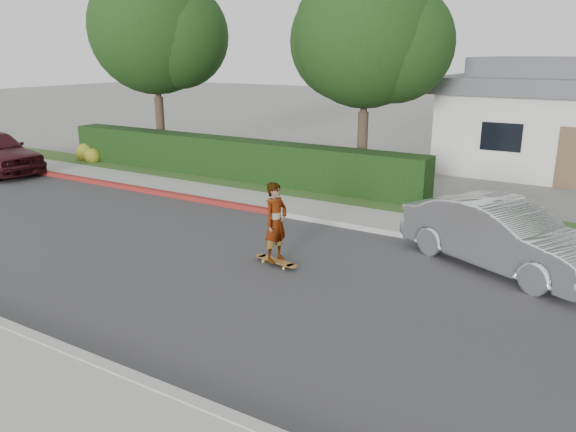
% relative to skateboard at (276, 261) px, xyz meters
% --- Properties ---
extents(ground, '(120.00, 120.00, 0.00)m').
position_rel_skateboard_xyz_m(ground, '(-3.20, -0.80, -0.10)').
color(ground, slate).
rests_on(ground, ground).
extents(road, '(60.00, 8.00, 0.01)m').
position_rel_skateboard_xyz_m(road, '(-3.20, -0.80, -0.10)').
color(road, '#2D2D30').
rests_on(road, ground).
extents(curb_far, '(60.00, 0.20, 0.15)m').
position_rel_skateboard_xyz_m(curb_far, '(-3.20, 3.30, -0.03)').
color(curb_far, '#9E9E99').
rests_on(curb_far, ground).
extents(curb_red_section, '(12.00, 0.21, 0.15)m').
position_rel_skateboard_xyz_m(curb_red_section, '(-8.20, 3.30, -0.02)').
color(curb_red_section, maroon).
rests_on(curb_red_section, ground).
extents(sidewalk_far, '(60.00, 1.60, 0.12)m').
position_rel_skateboard_xyz_m(sidewalk_far, '(-3.20, 4.20, -0.04)').
color(sidewalk_far, gray).
rests_on(sidewalk_far, ground).
extents(planting_strip, '(60.00, 1.60, 0.10)m').
position_rel_skateboard_xyz_m(planting_strip, '(-3.20, 5.80, -0.05)').
color(planting_strip, '#2D4C1E').
rests_on(planting_strip, ground).
extents(hedge, '(15.00, 1.00, 1.50)m').
position_rel_skateboard_xyz_m(hedge, '(-6.20, 6.40, 0.65)').
color(hedge, black).
rests_on(hedge, ground).
extents(flowering_shrub, '(1.40, 1.00, 0.90)m').
position_rel_skateboard_xyz_m(flowering_shrub, '(-13.21, 5.93, 0.23)').
color(flowering_shrub, '#2D4C19').
rests_on(flowering_shrub, ground).
extents(tree_left, '(5.99, 5.21, 8.00)m').
position_rel_skateboard_xyz_m(tree_left, '(-10.71, 7.88, 5.16)').
color(tree_left, '#33261C').
rests_on(tree_left, ground).
extents(tree_center, '(5.66, 4.84, 7.44)m').
position_rel_skateboard_xyz_m(tree_center, '(-1.71, 8.38, 4.80)').
color(tree_center, '#33261C').
rests_on(tree_center, ground).
extents(skateboard, '(1.17, 0.43, 0.11)m').
position_rel_skateboard_xyz_m(skateboard, '(0.00, 0.00, 0.00)').
color(skateboard, gold).
rests_on(skateboard, ground).
extents(skateboarder, '(0.50, 0.69, 1.74)m').
position_rel_skateboard_xyz_m(skateboarder, '(0.00, 0.00, 0.89)').
color(skateboarder, white).
rests_on(skateboarder, skateboard).
extents(car_silver, '(4.72, 3.27, 1.47)m').
position_rel_skateboard_xyz_m(car_silver, '(4.17, 2.42, 0.64)').
color(car_silver, silver).
rests_on(car_silver, ground).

